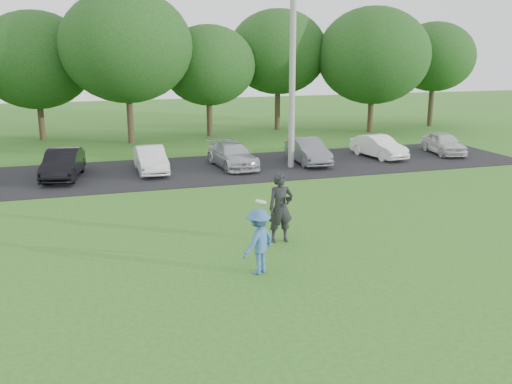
# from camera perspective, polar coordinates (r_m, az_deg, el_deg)

# --- Properties ---
(ground) EXTENTS (100.00, 100.00, 0.00)m
(ground) POSITION_cam_1_polar(r_m,az_deg,el_deg) (14.05, 4.28, -8.54)
(ground) COLOR #326D1F
(ground) RESTS_ON ground
(parking_lot) EXTENTS (32.00, 6.50, 0.03)m
(parking_lot) POSITION_cam_1_polar(r_m,az_deg,el_deg) (26.05, -6.21, 2.19)
(parking_lot) COLOR black
(parking_lot) RESTS_ON ground
(utility_pole) EXTENTS (0.28, 0.28, 9.48)m
(utility_pole) POSITION_cam_1_polar(r_m,az_deg,el_deg) (26.06, 3.67, 12.72)
(utility_pole) COLOR gray
(utility_pole) RESTS_ON ground
(frisbee_player) EXTENTS (1.22, 1.11, 1.92)m
(frisbee_player) POSITION_cam_1_polar(r_m,az_deg,el_deg) (14.02, 0.25, -4.94)
(frisbee_player) COLOR #3A66A3
(frisbee_player) RESTS_ON ground
(camera_bystander) EXTENTS (0.74, 0.49, 2.01)m
(camera_bystander) POSITION_cam_1_polar(r_m,az_deg,el_deg) (16.22, 2.48, -1.58)
(camera_bystander) COLOR black
(camera_bystander) RESTS_ON ground
(parked_cars) EXTENTS (27.82, 4.09, 1.23)m
(parked_cars) POSITION_cam_1_polar(r_m,az_deg,el_deg) (26.00, -6.54, 3.48)
(parked_cars) COLOR white
(parked_cars) RESTS_ON parking_lot
(tree_row) EXTENTS (42.39, 9.85, 8.64)m
(tree_row) POSITION_cam_1_polar(r_m,az_deg,el_deg) (35.36, -7.12, 13.32)
(tree_row) COLOR #38281C
(tree_row) RESTS_ON ground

